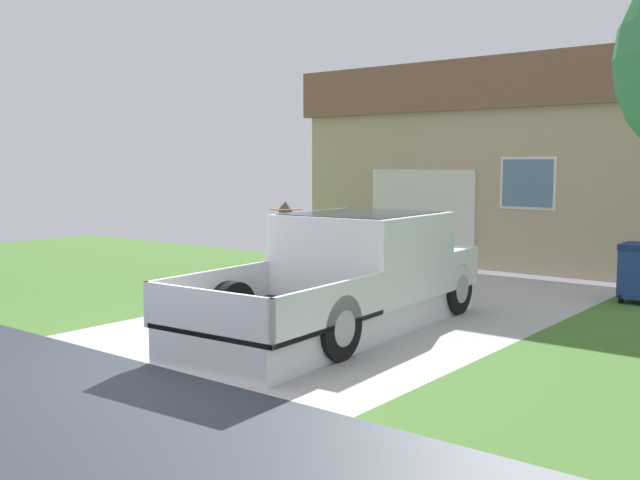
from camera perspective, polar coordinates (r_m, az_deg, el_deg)
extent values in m
cube|color=#B1AEAB|center=(12.01, 5.09, -5.52)|extent=(5.20, 9.00, 0.06)
cube|color=#44702C|center=(18.14, -18.29, -1.92)|extent=(12.00, 9.00, 0.06)
cube|color=silver|center=(10.38, 1.34, -5.96)|extent=(2.10, 5.46, 0.42)
cube|color=silver|center=(10.82, 3.35, -1.11)|extent=(2.07, 2.24, 1.21)
cube|color=#1E2833|center=(10.78, 3.36, 0.79)|extent=(1.83, 2.06, 0.51)
cube|color=silver|center=(12.18, 7.13, -1.81)|extent=(2.00, 1.04, 0.60)
cube|color=black|center=(9.13, -4.03, -6.09)|extent=(2.08, 2.40, 0.06)
cube|color=silver|center=(9.69, -8.40, -3.96)|extent=(0.19, 2.29, 0.55)
cube|color=silver|center=(8.52, 0.93, -5.26)|extent=(0.19, 2.29, 0.55)
cube|color=silver|center=(8.26, -8.95, -5.70)|extent=(1.95, 0.17, 0.55)
cube|color=black|center=(11.99, 0.85, 0.87)|extent=(0.11, 0.19, 0.20)
cylinder|color=black|center=(12.52, 3.38, -3.04)|extent=(0.31, 0.81, 0.80)
cylinder|color=#9E9EA3|center=(12.52, 3.38, -3.04)|extent=(0.30, 0.46, 0.44)
cylinder|color=black|center=(11.73, 10.45, -3.73)|extent=(0.31, 0.81, 0.80)
cylinder|color=#9E9EA3|center=(11.73, 10.45, -3.73)|extent=(0.30, 0.46, 0.44)
cylinder|color=black|center=(9.85, -7.03, -5.53)|extent=(0.31, 0.81, 0.80)
cylinder|color=#9E9EA3|center=(9.85, -7.03, -5.53)|extent=(0.30, 0.46, 0.44)
cylinder|color=black|center=(8.83, 1.23, -6.82)|extent=(0.31, 0.81, 0.80)
cylinder|color=#9E9EA3|center=(8.83, 1.23, -6.82)|extent=(0.30, 0.46, 0.44)
cylinder|color=#333842|center=(11.86, -3.46, -3.33)|extent=(0.15, 0.15, 0.89)
cylinder|color=#333842|center=(11.73, -1.89, -3.43)|extent=(0.15, 0.15, 0.89)
cylinder|color=#3870B2|center=(11.70, -2.70, 0.08)|extent=(0.31, 0.31, 0.60)
cylinder|color=brown|center=(11.77, -3.51, 0.03)|extent=(0.09, 0.09, 0.58)
cylinder|color=brown|center=(11.63, -1.87, -0.03)|extent=(0.09, 0.09, 0.58)
sphere|color=brown|center=(11.66, -2.71, 2.18)|extent=(0.22, 0.22, 0.22)
cylinder|color=brown|center=(11.66, -2.71, 2.43)|extent=(0.51, 0.51, 0.01)
cone|color=brown|center=(11.66, -2.71, 2.72)|extent=(0.23, 0.23, 0.12)
cube|color=tan|center=(11.75, -3.41, -4.98)|extent=(0.38, 0.17, 0.25)
torus|color=tan|center=(11.72, -3.42, -4.12)|extent=(0.35, 0.02, 0.35)
cube|color=tan|center=(19.90, 15.95, 4.04)|extent=(8.94, 6.95, 3.55)
cube|color=brown|center=(19.97, 16.14, 10.77)|extent=(9.30, 7.22, 1.13)
cube|color=silver|center=(17.30, 7.93, 1.77)|extent=(2.73, 0.06, 2.23)
cube|color=slate|center=(16.12, 15.89, 4.29)|extent=(1.10, 0.05, 1.00)
cube|color=silver|center=(16.13, 15.91, 4.29)|extent=(1.23, 0.02, 1.12)
cube|color=navy|center=(13.57, 23.73, -2.41)|extent=(0.58, 0.68, 0.82)
cylinder|color=black|center=(13.43, 22.45, -4.21)|extent=(0.05, 0.18, 0.18)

